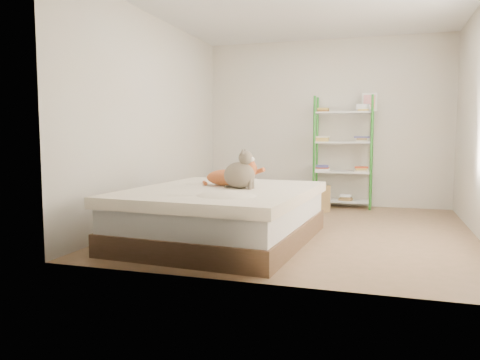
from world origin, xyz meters
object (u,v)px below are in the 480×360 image
at_px(bed, 222,215).
at_px(white_bin, 243,191).
at_px(grey_cat, 239,169).
at_px(cardboard_box, 306,198).
at_px(shelf_unit, 344,152).
at_px(orange_cat, 228,175).

distance_m(bed, white_bin, 2.75).
bearing_deg(grey_cat, bed, 100.18).
distance_m(bed, cardboard_box, 2.25).
xyz_separation_m(cardboard_box, white_bin, (-1.11, 0.51, 0.01)).
bearing_deg(shelf_unit, orange_cat, -112.29).
relative_size(grey_cat, shelf_unit, 0.23).
relative_size(orange_cat, shelf_unit, 0.33).
bearing_deg(bed, cardboard_box, 80.43).
xyz_separation_m(orange_cat, grey_cat, (0.19, -0.20, 0.08)).
relative_size(bed, cardboard_box, 3.11).
xyz_separation_m(grey_cat, cardboard_box, (0.35, 2.15, -0.56)).
bearing_deg(grey_cat, orange_cat, 44.62).
xyz_separation_m(shelf_unit, white_bin, (-1.59, -0.03, -0.66)).
distance_m(grey_cat, shelf_unit, 2.82).
bearing_deg(bed, grey_cat, 13.38).
xyz_separation_m(grey_cat, shelf_unit, (0.83, 2.69, 0.10)).
distance_m(bed, orange_cat, 0.45).
bearing_deg(orange_cat, bed, -87.40).
relative_size(shelf_unit, cardboard_box, 2.35).
height_order(bed, shelf_unit, shelf_unit).
relative_size(bed, shelf_unit, 1.32).
bearing_deg(bed, white_bin, 106.25).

